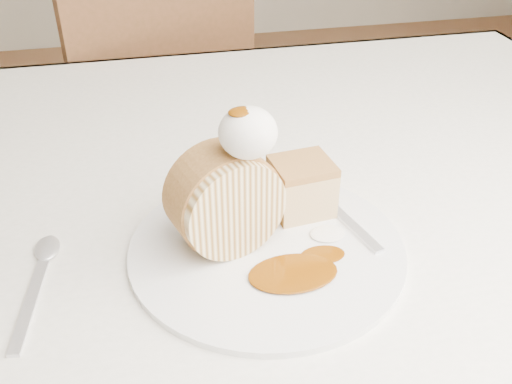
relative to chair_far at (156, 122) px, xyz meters
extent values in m
cube|color=white|center=(0.07, -0.64, 0.22)|extent=(1.40, 0.90, 0.04)
cube|color=white|center=(0.07, -0.19, 0.10)|extent=(1.40, 0.01, 0.28)
cylinder|color=brown|center=(0.69, -0.27, -0.16)|extent=(0.06, 0.06, 0.71)
cube|color=brown|center=(-0.03, 0.08, -0.08)|extent=(0.53, 0.53, 0.04)
cube|color=brown|center=(0.03, -0.10, 0.16)|extent=(0.41, 0.17, 0.44)
cylinder|color=brown|center=(0.09, 0.31, -0.31)|extent=(0.04, 0.04, 0.41)
cylinder|color=brown|center=(-0.25, 0.20, -0.31)|extent=(0.04, 0.04, 0.41)
cylinder|color=brown|center=(0.20, -0.04, -0.31)|extent=(0.04, 0.04, 0.41)
cylinder|color=brown|center=(-0.14, -0.15, -0.31)|extent=(0.04, 0.04, 0.41)
cylinder|color=white|center=(0.08, -0.83, 0.24)|extent=(0.34, 0.34, 0.01)
cylinder|color=#FBE6AE|center=(0.04, -0.82, 0.30)|extent=(0.13, 0.09, 0.11)
cube|color=#A7773F|center=(0.14, -0.77, 0.27)|extent=(0.07, 0.07, 0.06)
ellipsoid|color=white|center=(0.07, -0.82, 0.39)|extent=(0.06, 0.06, 0.05)
ellipsoid|color=#693304|center=(0.06, -0.82, 0.41)|extent=(0.03, 0.02, 0.01)
cube|color=silver|center=(0.19, -0.81, 0.25)|extent=(0.07, 0.18, 0.00)
cube|color=silver|center=(-0.16, -0.86, 0.24)|extent=(0.04, 0.16, 0.00)
camera|label=1|loc=(-0.03, -1.31, 0.64)|focal=40.00mm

